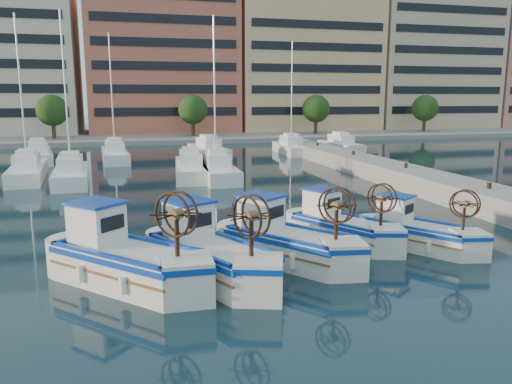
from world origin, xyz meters
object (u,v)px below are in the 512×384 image
at_px(fishing_boat_b, 209,252).
at_px(fishing_boat_e, 417,231).
at_px(fishing_boat_c, 285,240).
at_px(fishing_boat_a, 124,257).
at_px(fishing_boat_d, 341,225).

height_order(fishing_boat_b, fishing_boat_e, fishing_boat_b).
bearing_deg(fishing_boat_c, fishing_boat_b, 160.13).
bearing_deg(fishing_boat_e, fishing_boat_c, 149.15).
bearing_deg(fishing_boat_b, fishing_boat_a, 151.40).
bearing_deg(fishing_boat_c, fishing_boat_d, -6.45).
relative_size(fishing_boat_c, fishing_boat_d, 1.07).
bearing_deg(fishing_boat_b, fishing_boat_c, -10.31).
bearing_deg(fishing_boat_d, fishing_boat_c, -178.40).
distance_m(fishing_boat_c, fishing_boat_e, 5.51).
bearing_deg(fishing_boat_c, fishing_boat_a, 151.58).
height_order(fishing_boat_a, fishing_boat_d, fishing_boat_a).
relative_size(fishing_boat_a, fishing_boat_e, 1.21).
distance_m(fishing_boat_a, fishing_boat_b, 2.67).
relative_size(fishing_boat_b, fishing_boat_c, 1.07).
height_order(fishing_boat_a, fishing_boat_b, fishing_boat_a).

